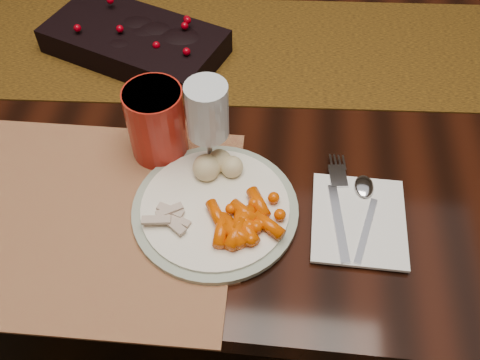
# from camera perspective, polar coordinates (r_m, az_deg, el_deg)

# --- Properties ---
(floor) EXTENTS (5.00, 5.00, 0.00)m
(floor) POSITION_cam_1_polar(r_m,az_deg,el_deg) (1.60, 1.08, -10.10)
(floor) COLOR black
(floor) RESTS_ON ground
(dining_table) EXTENTS (1.80, 1.00, 0.75)m
(dining_table) POSITION_cam_1_polar(r_m,az_deg,el_deg) (1.28, 1.33, -2.10)
(dining_table) COLOR black
(dining_table) RESTS_ON floor
(table_runner) EXTENTS (1.60, 0.42, 0.00)m
(table_runner) POSITION_cam_1_polar(r_m,az_deg,el_deg) (1.07, 4.89, 13.74)
(table_runner) COLOR #4A250D
(table_runner) RESTS_ON dining_table
(centerpiece) EXTENTS (0.37, 0.28, 0.07)m
(centerpiece) POSITION_cam_1_polar(r_m,az_deg,el_deg) (1.06, -11.22, 14.67)
(centerpiece) COLOR black
(centerpiece) RESTS_ON table_runner
(placemat_main) EXTENTS (0.51, 0.37, 0.00)m
(placemat_main) POSITION_cam_1_polar(r_m,az_deg,el_deg) (0.83, -18.00, -3.67)
(placemat_main) COLOR brown
(placemat_main) RESTS_ON dining_table
(placemat_second) EXTENTS (0.51, 0.44, 0.00)m
(placemat_second) POSITION_cam_1_polar(r_m,az_deg,el_deg) (0.83, -17.23, -3.65)
(placemat_second) COLOR #94633D
(placemat_second) RESTS_ON dining_table
(dinner_plate) EXTENTS (0.27, 0.27, 0.01)m
(dinner_plate) POSITION_cam_1_polar(r_m,az_deg,el_deg) (0.79, -2.66, -3.05)
(dinner_plate) COLOR white
(dinner_plate) RESTS_ON placemat_main
(baby_carrots) EXTENTS (0.11, 0.09, 0.02)m
(baby_carrots) POSITION_cam_1_polar(r_m,az_deg,el_deg) (0.76, 0.37, -4.01)
(baby_carrots) COLOR #D44600
(baby_carrots) RESTS_ON dinner_plate
(mashed_potatoes) EXTENTS (0.09, 0.08, 0.04)m
(mashed_potatoes) POSITION_cam_1_polar(r_m,az_deg,el_deg) (0.81, -2.41, 1.76)
(mashed_potatoes) COLOR tan
(mashed_potatoes) RESTS_ON dinner_plate
(turkey_shreds) EXTENTS (0.09, 0.08, 0.02)m
(turkey_shreds) POSITION_cam_1_polar(r_m,az_deg,el_deg) (0.77, -7.87, -3.75)
(turkey_shreds) COLOR #C1AE9F
(turkey_shreds) RESTS_ON dinner_plate
(napkin) EXTENTS (0.14, 0.16, 0.01)m
(napkin) POSITION_cam_1_polar(r_m,az_deg,el_deg) (0.80, 12.55, -4.17)
(napkin) COLOR white
(napkin) RESTS_ON placemat_main
(fork) EXTENTS (0.05, 0.18, 0.00)m
(fork) POSITION_cam_1_polar(r_m,az_deg,el_deg) (0.80, 10.44, -3.15)
(fork) COLOR #9EA0B8
(fork) RESTS_ON napkin
(spoon) EXTENTS (0.07, 0.15, 0.00)m
(spoon) POSITION_cam_1_polar(r_m,az_deg,el_deg) (0.80, 13.22, -3.76)
(spoon) COLOR #ACAFC7
(spoon) RESTS_ON napkin
(red_cup) EXTENTS (0.11, 0.11, 0.12)m
(red_cup) POSITION_cam_1_polar(r_m,az_deg,el_deg) (0.84, -8.90, 6.06)
(red_cup) COLOR #AA1F14
(red_cup) RESTS_ON placemat_main
(wine_glass) EXTENTS (0.07, 0.07, 0.17)m
(wine_glass) POSITION_cam_1_polar(r_m,az_deg,el_deg) (0.79, -3.38, 5.25)
(wine_glass) COLOR silver
(wine_glass) RESTS_ON dining_table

